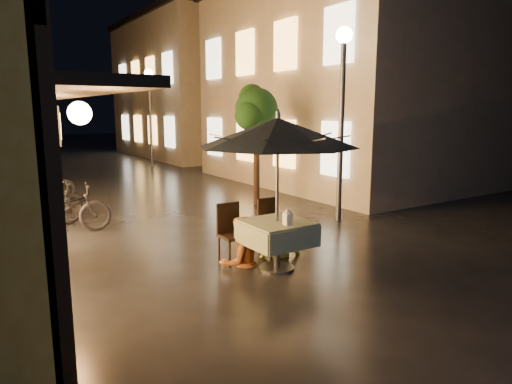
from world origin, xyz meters
TOP-DOWN VIEW (x-y plane):
  - ground at (0.00, 0.00)m, footprint 90.00×90.00m
  - east_building_near at (7.49, 6.50)m, footprint 7.30×9.30m
  - east_building_far at (7.49, 18.00)m, footprint 7.30×10.30m
  - street_tree at (2.41, 4.51)m, footprint 1.43×1.20m
  - streetlamp_near at (3.00, 2.00)m, footprint 0.36×0.36m
  - streetlamp_far at (3.00, 14.00)m, footprint 0.36×0.36m
  - cafe_table at (-0.05, 0.13)m, footprint 0.99×0.99m
  - patio_umbrella at (-0.05, 0.13)m, footprint 2.46×2.46m
  - cafe_chair_left at (-0.45, 0.87)m, footprint 0.42×0.42m
  - cafe_chair_right at (0.35, 0.87)m, footprint 0.42×0.42m
  - table_lantern at (-0.05, -0.15)m, footprint 0.16×0.16m
  - person_orange at (-0.40, 0.67)m, footprint 0.78×0.63m
  - person_yellow at (0.40, 0.69)m, footprint 1.06×0.80m
  - bicycle_0 at (-2.48, 4.18)m, footprint 1.96×0.89m
  - bicycle_1 at (-2.76, 4.75)m, footprint 1.86×0.98m
  - bicycle_2 at (-2.53, 5.54)m, footprint 1.61×0.56m
  - bicycle_3 at (-2.75, 6.29)m, footprint 1.48×0.44m
  - bicycle_4 at (-2.31, 8.12)m, footprint 1.76×0.86m
  - bicycle_5 at (-2.34, 8.33)m, footprint 1.60×0.92m

SIDE VIEW (x-z plane):
  - ground at x=0.00m, z-range 0.00..0.00m
  - bicycle_2 at x=-2.53m, z-range 0.00..0.84m
  - bicycle_3 at x=-2.75m, z-range 0.00..0.89m
  - bicycle_4 at x=-2.31m, z-range 0.00..0.89m
  - bicycle_5 at x=-2.34m, z-range 0.00..0.92m
  - bicycle_0 at x=-2.48m, z-range 0.00..1.00m
  - bicycle_1 at x=-2.76m, z-range 0.00..1.08m
  - cafe_chair_left at x=-0.45m, z-range 0.05..1.03m
  - cafe_chair_right at x=0.35m, z-range 0.05..1.03m
  - cafe_table at x=-0.05m, z-range 0.20..0.98m
  - person_yellow at x=0.40m, z-range 0.00..1.46m
  - person_orange at x=-0.40m, z-range 0.00..1.54m
  - table_lantern at x=-0.05m, z-range 0.79..1.04m
  - patio_umbrella at x=-0.05m, z-range 0.92..3.38m
  - street_tree at x=2.41m, z-range 0.85..4.00m
  - streetlamp_near at x=3.00m, z-range 0.80..5.03m
  - streetlamp_far at x=3.00m, z-range 0.80..5.03m
  - east_building_near at x=7.49m, z-range 0.01..6.81m
  - east_building_far at x=7.49m, z-range 0.01..7.31m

